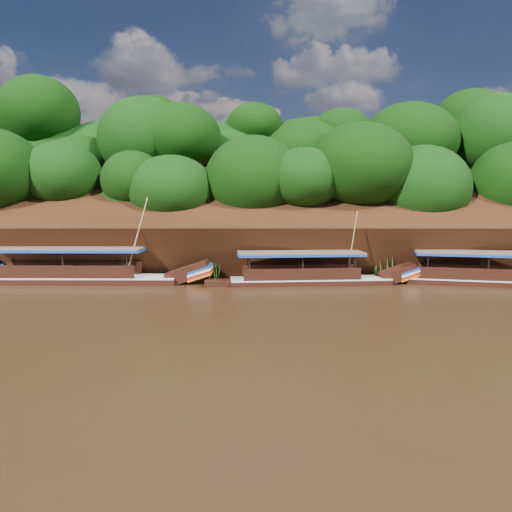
% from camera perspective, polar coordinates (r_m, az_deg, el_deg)
% --- Properties ---
extents(ground, '(160.00, 160.00, 0.00)m').
position_cam_1_polar(ground, '(26.41, 6.50, -6.10)').
color(ground, black).
rests_on(ground, ground).
extents(riverbank, '(120.00, 30.06, 19.40)m').
position_cam_1_polar(riverbank, '(48.55, 3.57, 2.10)').
color(riverbank, black).
rests_on(riverbank, ground).
extents(boat_0, '(13.74, 4.72, 5.92)m').
position_cam_1_polar(boat_0, '(37.02, 26.83, -2.28)').
color(boat_0, black).
rests_on(boat_0, ground).
extents(boat_1, '(12.81, 2.97, 5.36)m').
position_cam_1_polar(boat_1, '(33.93, 7.30, -2.37)').
color(boat_1, black).
rests_on(boat_1, ground).
extents(boat_2, '(15.55, 2.59, 6.28)m').
position_cam_1_polar(boat_2, '(35.88, -18.19, -2.07)').
color(boat_2, black).
rests_on(boat_2, ground).
extents(reeds, '(50.46, 2.35, 2.29)m').
position_cam_1_polar(reeds, '(35.32, -0.61, -1.24)').
color(reeds, '#1D5F17').
rests_on(reeds, ground).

